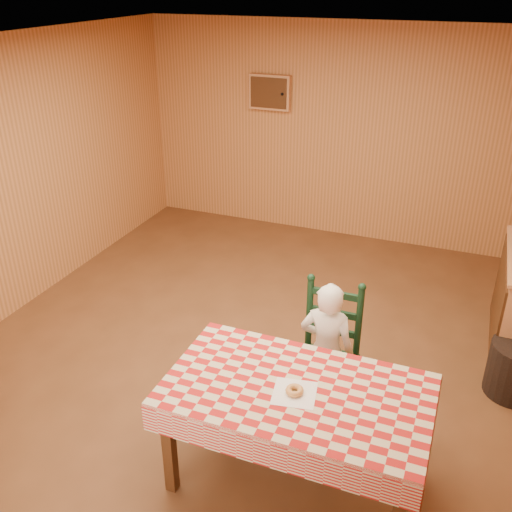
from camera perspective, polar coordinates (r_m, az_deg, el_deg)
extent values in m
plane|color=brown|center=(5.09, -0.84, -10.56)|extent=(6.00, 6.00, 0.00)
cube|color=#C37F46|center=(7.15, 8.46, 11.94)|extent=(5.00, 0.10, 2.60)
cube|color=#A3673C|center=(4.08, -1.10, 19.93)|extent=(5.00, 6.00, 0.10)
cube|color=tan|center=(7.25, 1.39, 16.06)|extent=(0.52, 0.08, 0.42)
cube|color=#492913|center=(7.20, 1.26, 16.00)|extent=(0.46, 0.02, 0.36)
sphere|color=black|center=(7.13, 2.63, 15.87)|extent=(0.04, 0.04, 0.04)
cube|color=#492913|center=(3.65, 4.09, -13.66)|extent=(1.60, 0.90, 0.06)
cube|color=#492913|center=(3.88, -8.65, -18.54)|extent=(0.07, 0.07, 0.69)
cube|color=#492913|center=(4.36, -3.78, -12.25)|extent=(0.07, 0.07, 0.69)
cube|color=#492913|center=(4.09, 15.66, -16.50)|extent=(0.07, 0.07, 0.69)
cube|color=#B41918|center=(3.62, 4.11, -13.18)|extent=(1.64, 0.94, 0.02)
cube|color=#B41918|center=(3.36, 1.45, -19.30)|extent=(1.64, 0.02, 0.18)
cube|color=#B41918|center=(4.04, 6.14, -10.26)|extent=(1.64, 0.02, 0.18)
cube|color=#2C5426|center=(3.94, -7.57, -11.41)|extent=(0.02, 0.94, 0.18)
cube|color=#2C5426|center=(3.60, 17.14, -16.94)|extent=(0.02, 0.94, 0.18)
cube|color=black|center=(4.38, 6.95, -10.75)|extent=(0.44, 0.40, 0.04)
cylinder|color=black|center=(4.43, 3.76, -13.81)|extent=(0.04, 0.04, 0.41)
cylinder|color=black|center=(4.37, 8.66, -14.87)|extent=(0.04, 0.04, 0.41)
cylinder|color=black|center=(4.69, 5.08, -11.27)|extent=(0.04, 0.04, 0.41)
cylinder|color=black|center=(4.62, 9.69, -12.22)|extent=(0.04, 0.04, 0.41)
cylinder|color=black|center=(4.37, 5.36, -5.63)|extent=(0.05, 0.05, 0.60)
sphere|color=black|center=(4.22, 5.53, -2.18)|extent=(0.06, 0.06, 0.06)
cylinder|color=black|center=(4.31, 10.24, -6.55)|extent=(0.05, 0.05, 0.60)
sphere|color=black|center=(4.15, 10.57, -3.08)|extent=(0.06, 0.06, 0.06)
cube|color=black|center=(4.40, 7.68, -7.41)|extent=(0.38, 0.03, 0.05)
cube|color=black|center=(4.31, 7.81, -5.65)|extent=(0.38, 0.03, 0.05)
cube|color=black|center=(4.23, 7.94, -3.81)|extent=(0.38, 0.03, 0.05)
imported|color=white|center=(4.30, 7.05, -9.34)|extent=(0.41, 0.27, 1.12)
cube|color=white|center=(3.58, 3.87, -13.52)|extent=(0.30, 0.30, 0.00)
torus|color=#CF914A|center=(3.57, 3.88, -13.26)|extent=(0.15, 0.15, 0.04)
cube|color=#492913|center=(5.53, 23.07, -4.10)|extent=(0.02, 1.20, 0.80)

